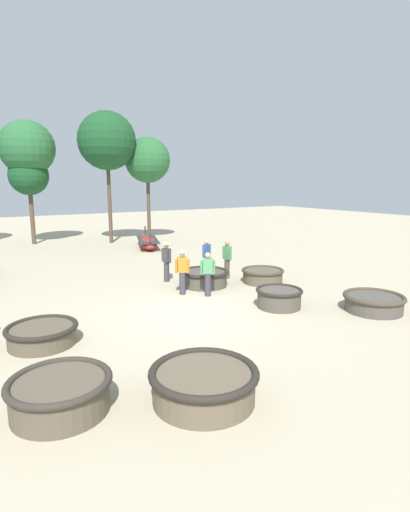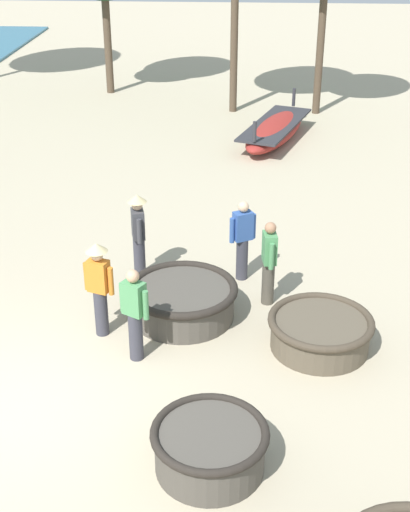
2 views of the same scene
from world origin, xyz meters
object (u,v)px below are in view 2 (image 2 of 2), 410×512
at_px(long_boat_blue_hull, 275,130).
at_px(fisherman_with_hat, 135,313).
at_px(coracle_weathered, 320,331).
at_px(coracle_tilted, 183,300).
at_px(fisherman_hauling, 138,230).
at_px(coracle_far_left, 210,447).
at_px(fisherman_by_coracle, 243,238).
at_px(fisherman_standing_left, 269,261).
at_px(fisherman_crouching, 99,283).

bearing_deg(long_boat_blue_hull, fisherman_with_hat, -102.64).
height_order(coracle_weathered, long_boat_blue_hull, long_boat_blue_hull).
distance_m(coracle_tilted, fisherman_with_hat, 1.48).
bearing_deg(fisherman_with_hat, long_boat_blue_hull, 77.36).
relative_size(coracle_weathered, fisherman_hauling, 1.01).
distance_m(coracle_far_left, fisherman_hauling, 5.23).
xyz_separation_m(coracle_far_left, fisherman_hauling, (-1.59, 4.94, 0.62)).
xyz_separation_m(fisherman_hauling, fisherman_by_coracle, (1.93, 0.03, -0.12)).
distance_m(coracle_tilted, fisherman_by_coracle, 1.80).
bearing_deg(coracle_weathered, long_boat_blue_hull, 92.41).
relative_size(long_boat_blue_hull, fisherman_hauling, 2.51).
bearing_deg(fisherman_hauling, fisherman_with_hat, -83.10).
xyz_separation_m(coracle_tilted, fisherman_hauling, (-0.94, 1.39, 0.62)).
relative_size(coracle_weathered, fisherman_standing_left, 1.08).
bearing_deg(fisherman_with_hat, fisherman_by_coracle, 59.01).
bearing_deg(fisherman_by_coracle, coracle_tilted, -124.79).
xyz_separation_m(long_boat_blue_hull, fisherman_by_coracle, (-0.84, -8.23, 0.51)).
bearing_deg(coracle_weathered, fisherman_standing_left, 121.04).
bearing_deg(fisherman_with_hat, coracle_far_left, -61.06).
height_order(coracle_tilted, long_boat_blue_hull, long_boat_blue_hull).
bearing_deg(fisherman_standing_left, fisherman_by_coracle, 118.41).
bearing_deg(fisherman_standing_left, fisherman_with_hat, -138.96).
relative_size(long_boat_blue_hull, fisherman_by_coracle, 2.67).
relative_size(coracle_tilted, coracle_far_left, 1.26).
distance_m(coracle_far_left, long_boat_blue_hull, 13.26).
relative_size(fisherman_hauling, fisherman_by_coracle, 1.06).
bearing_deg(fisherman_hauling, fisherman_by_coracle, 1.02).
relative_size(coracle_weathered, long_boat_blue_hull, 0.40).
distance_m(long_boat_blue_hull, fisherman_with_hat, 11.19).
bearing_deg(fisherman_hauling, coracle_far_left, -72.14).
relative_size(fisherman_hauling, fisherman_crouching, 1.00).
xyz_separation_m(coracle_tilted, coracle_far_left, (0.65, -3.55, -0.00)).
height_order(coracle_tilted, coracle_far_left, coracle_tilted).
bearing_deg(fisherman_crouching, long_boat_blue_hull, 73.12).
distance_m(fisherman_hauling, fisherman_by_coracle, 1.93).
distance_m(fisherman_crouching, fisherman_by_coracle, 3.04).
xyz_separation_m(fisherman_hauling, fisherman_standing_left, (2.39, -0.83, -0.12)).
distance_m(long_boat_blue_hull, fisherman_by_coracle, 8.29).
bearing_deg(coracle_far_left, fisherman_by_coracle, 86.16).
bearing_deg(fisherman_by_coracle, long_boat_blue_hull, 84.18).
distance_m(coracle_tilted, fisherman_standing_left, 1.64).
height_order(coracle_weathered, fisherman_crouching, fisherman_crouching).
relative_size(coracle_tilted, fisherman_standing_left, 1.20).
height_order(coracle_far_left, fisherman_standing_left, fisherman_standing_left).
bearing_deg(long_boat_blue_hull, fisherman_crouching, -106.88).
xyz_separation_m(coracle_weathered, fisherman_crouching, (-3.55, 0.19, 0.65)).
bearing_deg(fisherman_standing_left, fisherman_hauling, 160.81).
height_order(coracle_far_left, fisherman_by_coracle, fisherman_by_coracle).
height_order(coracle_far_left, fisherman_hauling, fisherman_hauling).
xyz_separation_m(long_boat_blue_hull, fisherman_crouching, (-3.11, -10.25, 0.64)).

